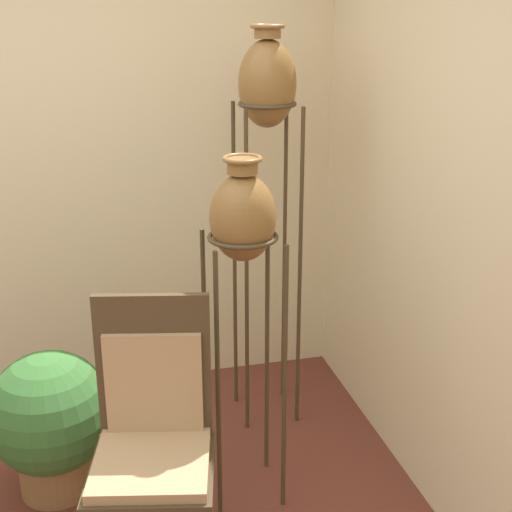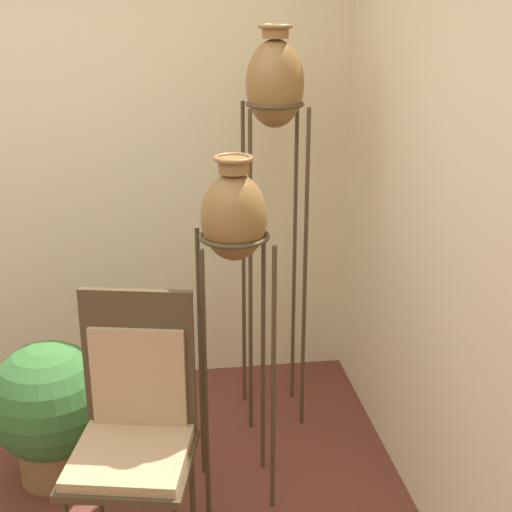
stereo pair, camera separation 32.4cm
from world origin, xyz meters
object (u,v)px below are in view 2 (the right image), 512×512
vase_stand_medium (234,226)px  vase_stand_tall (275,98)px  chair (134,419)px  potted_plant (50,407)px

vase_stand_medium → vase_stand_tall: bearing=66.9°
vase_stand_tall → chair: size_ratio=1.85×
vase_stand_tall → chair: bearing=-126.4°
vase_stand_medium → chair: 0.85m
chair → potted_plant: bearing=139.7°
vase_stand_medium → potted_plant: vase_stand_medium is taller
vase_stand_medium → potted_plant: bearing=165.5°
chair → potted_plant: (-0.40, 0.53, -0.24)m
potted_plant → vase_stand_medium: bearing=-14.5°
vase_stand_tall → potted_plant: 1.77m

